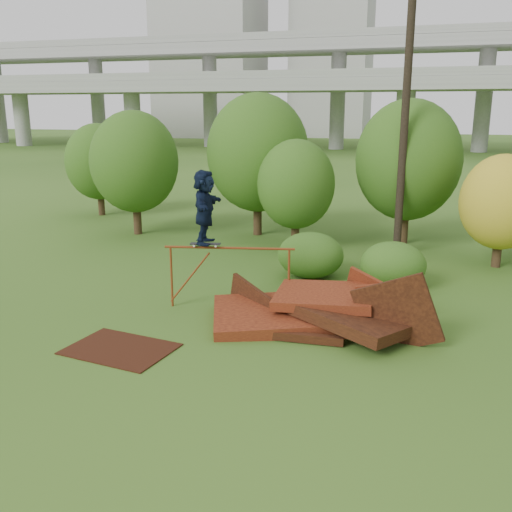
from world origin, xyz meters
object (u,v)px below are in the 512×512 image
(skater, at_px, (205,207))
(scrap_pile, at_px, (315,312))
(flat_plate, at_px, (120,349))
(utility_pole, at_px, (406,100))

(skater, bearing_deg, scrap_pile, -108.60)
(flat_plate, distance_m, utility_pole, 13.15)
(skater, xyz_separation_m, utility_pole, (4.60, 7.41, 2.77))
(skater, relative_size, utility_pole, 0.18)
(scrap_pile, relative_size, skater, 3.05)
(flat_plate, bearing_deg, scrap_pile, 35.02)
(scrap_pile, bearing_deg, flat_plate, -144.98)
(skater, xyz_separation_m, flat_plate, (-0.81, -3.22, -2.75))
(flat_plate, xyz_separation_m, utility_pole, (5.41, 10.64, 5.52))
(flat_plate, bearing_deg, skater, 75.91)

